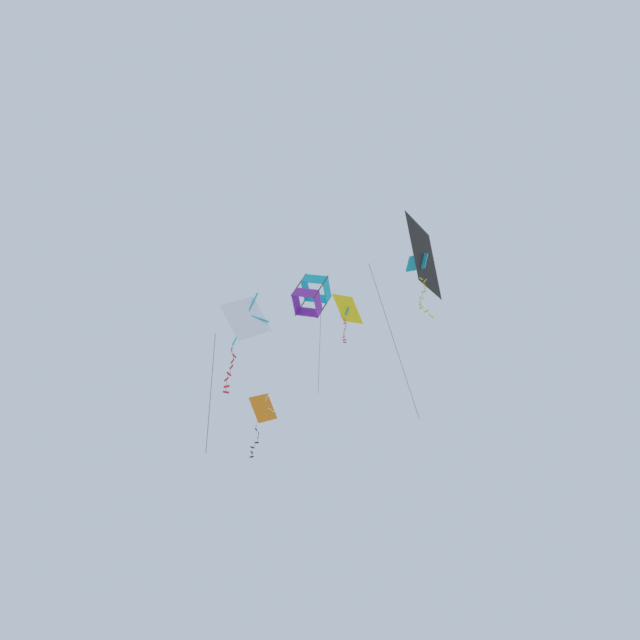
# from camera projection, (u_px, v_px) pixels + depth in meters

# --- Properties ---
(kite_diamond_far_centre) EXTENTS (0.86, 1.77, 4.05)m
(kite_diamond_far_centre) POSITION_uv_depth(u_px,v_px,m) (263.00, 409.00, 38.16)
(kite_diamond_far_centre) COLOR orange
(kite_diamond_low_drifter) EXTENTS (1.60, 1.55, 6.07)m
(kite_diamond_low_drifter) POSITION_uv_depth(u_px,v_px,m) (245.00, 320.00, 25.09)
(kite_diamond_low_drifter) COLOR white
(kite_delta_highest) EXTENTS (2.15, 3.21, 7.92)m
(kite_delta_highest) POSITION_uv_depth(u_px,v_px,m) (422.00, 258.00, 30.85)
(kite_delta_highest) COLOR black
(kite_delta_upper_right) EXTENTS (2.50, 2.69, 5.75)m
(kite_delta_upper_right) POSITION_uv_depth(u_px,v_px,m) (347.00, 310.00, 42.31)
(kite_delta_upper_right) COLOR yellow
(kite_box_near_left) EXTENTS (2.09, 1.67, 2.18)m
(kite_box_near_left) POSITION_uv_depth(u_px,v_px,m) (312.00, 296.00, 38.22)
(kite_box_near_left) COLOR #1EB2C6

